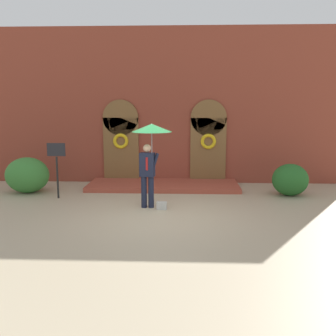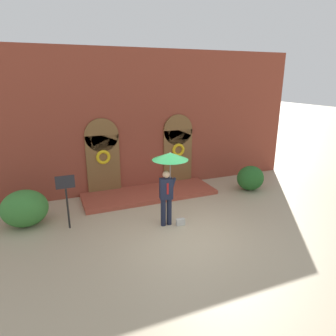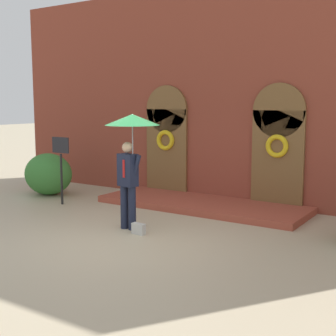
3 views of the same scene
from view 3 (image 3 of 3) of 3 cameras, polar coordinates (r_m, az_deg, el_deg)
ground_plane at (r=9.20m, az=-5.26°, el=-8.38°), size 80.00×80.00×0.00m
building_facade at (r=12.35m, az=6.75°, el=8.37°), size 14.00×2.30×5.60m
person_with_umbrella at (r=9.37m, az=-4.51°, el=3.84°), size 1.10×1.10×2.36m
handbag at (r=9.34m, az=-3.61°, el=-7.41°), size 0.29×0.14×0.22m
sign_post at (r=12.13m, az=-12.92°, el=1.06°), size 0.56×0.06×1.72m
shrub_left at (r=13.58m, az=-14.38°, el=-0.72°), size 1.41×1.21×1.17m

